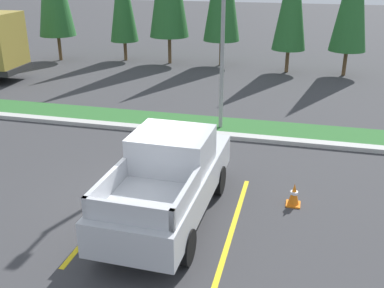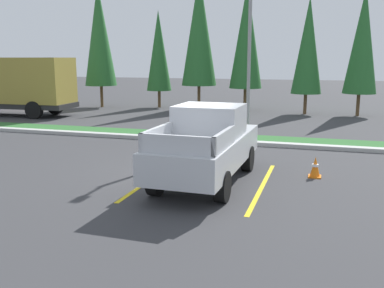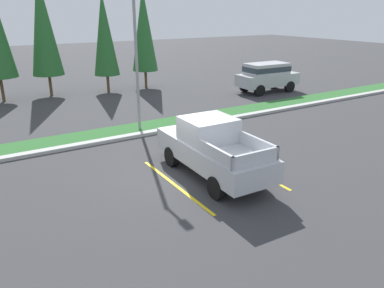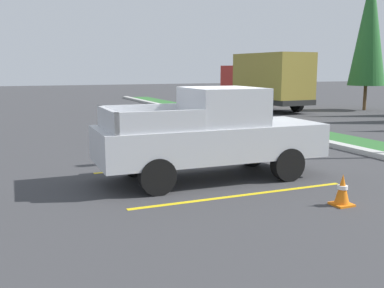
% 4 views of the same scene
% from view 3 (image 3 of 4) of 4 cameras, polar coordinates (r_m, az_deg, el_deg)
% --- Properties ---
extents(ground_plane, '(120.00, 120.00, 0.00)m').
position_cam_3_polar(ground_plane, '(13.74, -1.15, -4.72)').
color(ground_plane, '#38383A').
extents(parking_line_near, '(0.12, 4.80, 0.01)m').
position_cam_3_polar(parking_line_near, '(12.99, -2.59, -6.24)').
color(parking_line_near, yellow).
rests_on(parking_line_near, ground).
extents(parking_line_far, '(0.12, 4.80, 0.01)m').
position_cam_3_polar(parking_line_far, '(14.59, 8.12, -3.39)').
color(parking_line_far, yellow).
rests_on(parking_line_far, ground).
extents(curb_strip, '(56.00, 0.40, 0.15)m').
position_cam_3_polar(curb_strip, '(17.92, -9.29, 1.22)').
color(curb_strip, '#B2B2AD').
rests_on(curb_strip, ground).
extents(grass_median, '(56.00, 1.80, 0.06)m').
position_cam_3_polar(grass_median, '(18.91, -10.57, 1.99)').
color(grass_median, '#2D662D').
rests_on(grass_median, ground).
extents(pickup_truck_main, '(2.06, 5.27, 2.10)m').
position_cam_3_polar(pickup_truck_main, '(13.37, 3.05, -0.63)').
color(pickup_truck_main, black).
rests_on(pickup_truck_main, ground).
extents(suv_distant, '(4.66, 2.08, 2.10)m').
position_cam_3_polar(suv_distant, '(28.08, 11.39, 10.25)').
color(suv_distant, black).
rests_on(suv_distant, ground).
extents(street_light, '(0.24, 1.49, 7.20)m').
position_cam_3_polar(street_light, '(18.10, -8.38, 14.68)').
color(street_light, gray).
rests_on(street_light, ground).
extents(cypress_tree_right_inner, '(2.10, 2.10, 8.06)m').
position_cam_3_polar(cypress_tree_right_inner, '(27.83, -21.79, 16.49)').
color(cypress_tree_right_inner, brown).
rests_on(cypress_tree_right_inner, ground).
extents(cypress_tree_rightmost, '(1.81, 1.81, 6.95)m').
position_cam_3_polar(cypress_tree_rightmost, '(28.01, -13.21, 15.99)').
color(cypress_tree_rightmost, brown).
rests_on(cypress_tree_rightmost, ground).
extents(cypress_tree_far_right, '(1.91, 1.91, 7.36)m').
position_cam_3_polar(cypress_tree_far_right, '(29.11, -7.36, 16.93)').
color(cypress_tree_far_right, brown).
rests_on(cypress_tree_far_right, ground).
extents(traffic_cone, '(0.36, 0.36, 0.60)m').
position_cam_3_polar(traffic_cone, '(16.26, 8.71, 0.12)').
color(traffic_cone, orange).
rests_on(traffic_cone, ground).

